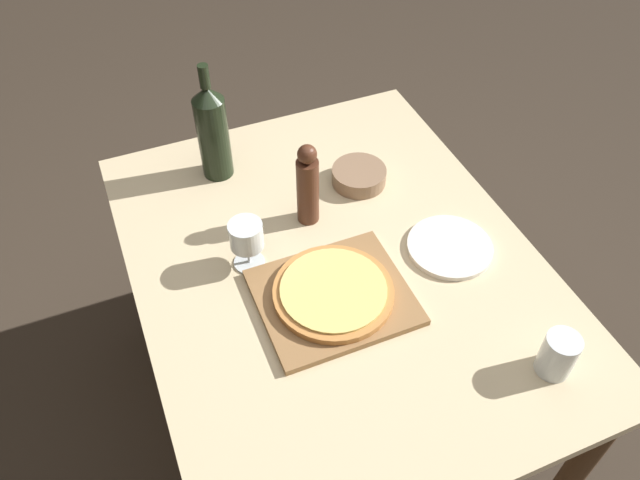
{
  "coord_description": "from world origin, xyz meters",
  "views": [
    {
      "loc": [
        -0.43,
        -0.92,
        1.92
      ],
      "look_at": [
        -0.03,
        0.04,
        0.81
      ],
      "focal_mm": 35.0,
      "sensor_mm": 36.0,
      "label": 1
    }
  ],
  "objects_px": {
    "pepper_mill": "(308,186)",
    "wine_glass": "(246,237)",
    "wine_bottle": "(213,131)",
    "small_bowl": "(359,176)",
    "pizza": "(333,292)"
  },
  "relations": [
    {
      "from": "wine_glass",
      "to": "pizza",
      "type": "bearing_deg",
      "value": -51.35
    },
    {
      "from": "pepper_mill",
      "to": "wine_glass",
      "type": "height_order",
      "value": "pepper_mill"
    },
    {
      "from": "wine_glass",
      "to": "small_bowl",
      "type": "distance_m",
      "value": 0.42
    },
    {
      "from": "wine_glass",
      "to": "pepper_mill",
      "type": "bearing_deg",
      "value": 25.15
    },
    {
      "from": "pizza",
      "to": "small_bowl",
      "type": "bearing_deg",
      "value": 57.03
    },
    {
      "from": "pepper_mill",
      "to": "small_bowl",
      "type": "height_order",
      "value": "pepper_mill"
    },
    {
      "from": "pizza",
      "to": "small_bowl",
      "type": "xyz_separation_m",
      "value": [
        0.23,
        0.36,
        -0.01
      ]
    },
    {
      "from": "pizza",
      "to": "wine_glass",
      "type": "distance_m",
      "value": 0.24
    },
    {
      "from": "pepper_mill",
      "to": "small_bowl",
      "type": "distance_m",
      "value": 0.22
    },
    {
      "from": "wine_bottle",
      "to": "pepper_mill",
      "type": "relative_size",
      "value": 1.43
    },
    {
      "from": "pizza",
      "to": "wine_bottle",
      "type": "height_order",
      "value": "wine_bottle"
    },
    {
      "from": "wine_bottle",
      "to": "small_bowl",
      "type": "bearing_deg",
      "value": -28.44
    },
    {
      "from": "wine_glass",
      "to": "small_bowl",
      "type": "height_order",
      "value": "wine_glass"
    },
    {
      "from": "pizza",
      "to": "wine_glass",
      "type": "bearing_deg",
      "value": 128.65
    },
    {
      "from": "small_bowl",
      "to": "wine_glass",
      "type": "bearing_deg",
      "value": -155.67
    }
  ]
}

